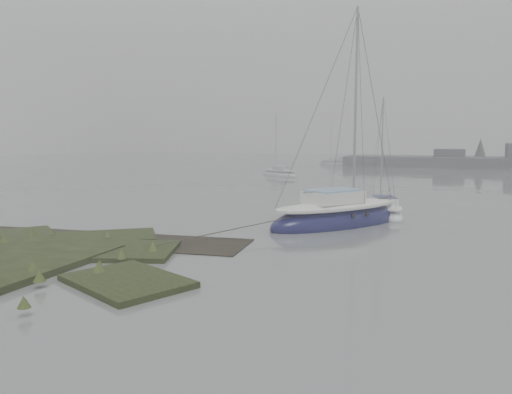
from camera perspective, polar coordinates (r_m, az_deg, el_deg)
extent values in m
plane|color=slate|center=(43.20, 8.45, 1.31)|extent=(160.00, 160.00, 0.00)
cube|color=#424247|center=(73.19, 21.19, 4.28)|extent=(4.00, 3.00, 2.20)
cone|color=#384238|center=(75.34, 24.24, 4.80)|extent=(2.00, 2.00, 3.50)
ellipsoid|color=#11113E|center=(24.03, 9.32, -2.81)|extent=(6.63, 7.78, 1.89)
ellipsoid|color=white|center=(23.91, 9.36, -1.03)|extent=(5.63, 6.67, 0.53)
cube|color=white|center=(23.63, 8.79, 0.02)|extent=(2.91, 3.13, 0.55)
cube|color=#7AA3C3|center=(23.59, 8.80, 0.77)|extent=(2.69, 2.89, 0.09)
cylinder|color=#939399|center=(24.43, 11.32, 10.44)|extent=(0.12, 0.12, 8.87)
cylinder|color=#939399|center=(23.44, 8.41, 0.74)|extent=(1.91, 2.57, 0.10)
ellipsoid|color=white|center=(27.28, 14.33, -1.89)|extent=(3.19, 5.03, 1.16)
ellipsoid|color=white|center=(27.21, 14.35, -0.92)|extent=(2.67, 4.34, 0.33)
cube|color=white|center=(26.98, 14.49, -0.38)|extent=(1.55, 1.90, 0.34)
cube|color=#171E49|center=(26.96, 14.50, 0.02)|extent=(1.43, 1.75, 0.05)
cylinder|color=#939399|center=(27.57, 14.20, 5.38)|extent=(0.08, 0.08, 5.47)
cylinder|color=#939399|center=(26.82, 14.58, -0.01)|extent=(0.75, 1.81, 0.06)
ellipsoid|color=silver|center=(53.18, 2.73, 2.50)|extent=(5.15, 3.97, 1.22)
ellipsoid|color=silver|center=(53.14, 2.73, 3.03)|extent=(4.43, 3.36, 0.34)
cube|color=silver|center=(52.96, 2.89, 3.34)|extent=(2.03, 1.80, 0.36)
cube|color=silver|center=(52.95, 2.89, 3.55)|extent=(1.87, 1.66, 0.06)
cylinder|color=#939399|center=(53.50, 2.29, 6.39)|extent=(0.08, 0.08, 5.73)
cylinder|color=#939399|center=(52.84, 3.00, 3.55)|extent=(1.76, 1.08, 0.06)
ellipsoid|color=#9EA1A7|center=(75.58, 8.96, 3.73)|extent=(5.41, 3.16, 1.25)
ellipsoid|color=silver|center=(75.56, 8.96, 4.11)|extent=(4.68, 2.63, 0.35)
cube|color=silver|center=(75.44, 9.11, 4.33)|extent=(2.01, 1.58, 0.37)
cube|color=silver|center=(75.43, 9.12, 4.49)|extent=(1.85, 1.47, 0.06)
cylinder|color=#939399|center=(75.79, 8.57, 6.54)|extent=(0.08, 0.08, 5.87)
cylinder|color=#939399|center=(75.36, 9.22, 4.48)|extent=(1.98, 0.68, 0.07)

